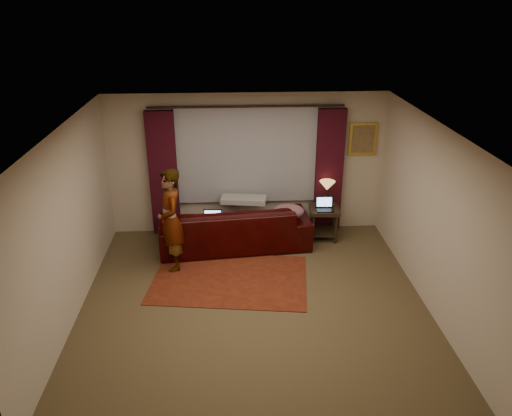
# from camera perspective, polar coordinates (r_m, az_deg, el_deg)

# --- Properties ---
(floor) EXTENTS (5.00, 5.00, 0.01)m
(floor) POSITION_cam_1_polar(r_m,az_deg,el_deg) (7.44, -0.26, -10.87)
(floor) COLOR brown
(floor) RESTS_ON ground
(ceiling) EXTENTS (5.00, 5.00, 0.02)m
(ceiling) POSITION_cam_1_polar(r_m,az_deg,el_deg) (6.34, -0.30, 8.89)
(ceiling) COLOR silver
(ceiling) RESTS_ON ground
(wall_back) EXTENTS (5.00, 0.02, 2.60)m
(wall_back) POSITION_cam_1_polar(r_m,az_deg,el_deg) (9.11, -1.09, 5.01)
(wall_back) COLOR beige
(wall_back) RESTS_ON ground
(wall_front) EXTENTS (5.00, 0.02, 2.60)m
(wall_front) POSITION_cam_1_polar(r_m,az_deg,el_deg) (4.66, 1.35, -15.10)
(wall_front) COLOR beige
(wall_front) RESTS_ON ground
(wall_left) EXTENTS (0.02, 5.00, 2.60)m
(wall_left) POSITION_cam_1_polar(r_m,az_deg,el_deg) (7.13, -20.80, -2.14)
(wall_left) COLOR beige
(wall_left) RESTS_ON ground
(wall_right) EXTENTS (0.02, 5.00, 2.60)m
(wall_right) POSITION_cam_1_polar(r_m,az_deg,el_deg) (7.34, 19.61, -1.20)
(wall_right) COLOR beige
(wall_right) RESTS_ON ground
(sheer_curtain) EXTENTS (2.50, 0.05, 1.80)m
(sheer_curtain) POSITION_cam_1_polar(r_m,az_deg,el_deg) (8.99, -1.08, 6.09)
(sheer_curtain) COLOR #96959C
(sheer_curtain) RESTS_ON wall_back
(drape_left) EXTENTS (0.50, 0.14, 2.30)m
(drape_left) POSITION_cam_1_polar(r_m,az_deg,el_deg) (9.12, -10.54, 3.82)
(drape_left) COLOR #360A15
(drape_left) RESTS_ON floor
(drape_right) EXTENTS (0.50, 0.14, 2.30)m
(drape_right) POSITION_cam_1_polar(r_m,az_deg,el_deg) (9.22, 8.33, 4.20)
(drape_right) COLOR #360A15
(drape_right) RESTS_ON floor
(curtain_rod) EXTENTS (0.04, 0.04, 3.40)m
(curtain_rod) POSITION_cam_1_polar(r_m,az_deg,el_deg) (8.71, -1.11, 11.52)
(curtain_rod) COLOR #301D10
(curtain_rod) RESTS_ON wall_back
(picture_frame) EXTENTS (0.50, 0.04, 0.60)m
(picture_frame) POSITION_cam_1_polar(r_m,az_deg,el_deg) (9.26, 12.12, 7.71)
(picture_frame) COLOR gold
(picture_frame) RESTS_ON wall_back
(sofa) EXTENTS (2.72, 1.39, 1.06)m
(sofa) POSITION_cam_1_polar(r_m,az_deg,el_deg) (8.77, -2.47, -1.20)
(sofa) COLOR black
(sofa) RESTS_ON floor
(throw_blanket) EXTENTS (0.84, 0.43, 0.09)m
(throw_blanket) POSITION_cam_1_polar(r_m,az_deg,el_deg) (8.81, -1.45, 2.65)
(throw_blanket) COLOR gray
(throw_blanket) RESTS_ON sofa
(clothing_pile) EXTENTS (0.60, 0.49, 0.23)m
(clothing_pile) POSITION_cam_1_polar(r_m,az_deg,el_deg) (8.76, 3.73, -0.43)
(clothing_pile) COLOR #825460
(clothing_pile) RESTS_ON sofa
(laptop_sofa) EXTENTS (0.34, 0.37, 0.23)m
(laptop_sofa) POSITION_cam_1_polar(r_m,az_deg,el_deg) (8.50, -5.05, -1.26)
(laptop_sofa) COLOR black
(laptop_sofa) RESTS_ON sofa
(area_rug) EXTENTS (2.60, 1.91, 0.01)m
(area_rug) POSITION_cam_1_polar(r_m,az_deg,el_deg) (8.00, -3.03, -8.11)
(area_rug) COLOR #602212
(area_rug) RESTS_ON floor
(end_table) EXTENTS (0.57, 0.57, 0.61)m
(end_table) POSITION_cam_1_polar(r_m,az_deg,el_deg) (9.20, 7.73, -1.70)
(end_table) COLOR black
(end_table) RESTS_ON floor
(tiffany_lamp) EXTENTS (0.30, 0.30, 0.45)m
(tiffany_lamp) POSITION_cam_1_polar(r_m,az_deg,el_deg) (9.13, 8.08, 1.72)
(tiffany_lamp) COLOR #999246
(tiffany_lamp) RESTS_ON end_table
(laptop_table) EXTENTS (0.32, 0.34, 0.22)m
(laptop_table) POSITION_cam_1_polar(r_m,az_deg,el_deg) (8.93, 7.90, 0.40)
(laptop_table) COLOR black
(laptop_table) RESTS_ON end_table
(person) EXTENTS (0.62, 0.62, 1.70)m
(person) POSITION_cam_1_polar(r_m,az_deg,el_deg) (8.05, -9.72, -1.41)
(person) COLOR gray
(person) RESTS_ON floor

